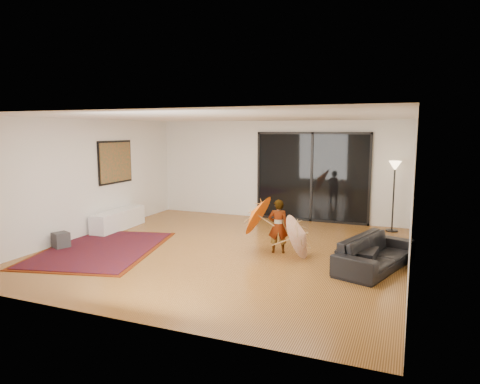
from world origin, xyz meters
The scene contains 17 objects.
floor centered at (0.00, 0.00, 0.00)m, with size 7.00×7.00×0.00m, color #AE712F.
ceiling centered at (0.00, 0.00, 2.70)m, with size 7.00×7.00×0.00m, color white.
wall_back centered at (0.00, 3.50, 1.35)m, with size 7.00×7.00×0.00m, color silver.
wall_front centered at (0.00, -3.50, 1.35)m, with size 7.00×7.00×0.00m, color silver.
wall_left centered at (-3.50, 0.00, 1.35)m, with size 7.00×7.00×0.00m, color silver.
wall_right centered at (3.50, 0.00, 1.35)m, with size 7.00×7.00×0.00m, color silver.
sliding_door centered at (1.00, 3.47, 1.20)m, with size 3.06×0.07×2.40m.
painting centered at (-3.46, 1.00, 1.65)m, with size 0.04×1.28×1.08m.
media_console centered at (-3.25, 0.74, 0.24)m, with size 0.43×1.72×0.48m, color white.
speaker centered at (-3.25, -1.15, 0.17)m, with size 0.29×0.29×0.33m, color #424244.
persian_rug centered at (-2.41, -0.92, 0.01)m, with size 2.90×3.55×0.02m.
sofa centered at (2.95, -0.08, 0.28)m, with size 1.94×0.76×0.57m, color black.
ottoman centered at (2.65, -0.23, 0.19)m, with size 0.65×0.65×0.37m, color black.
floor_lamp centered at (3.10, 3.05, 1.36)m, with size 0.30×0.30×1.72m.
child centered at (1.05, 0.23, 0.54)m, with size 0.40×0.26×1.09m, color #999999.
parasol_orange centered at (0.50, 0.18, 0.73)m, with size 0.57×0.89×0.89m.
parasol_white centered at (1.65, 0.08, 0.50)m, with size 0.54×0.89×0.94m.
Camera 1 is at (3.47, -7.81, 2.45)m, focal length 32.00 mm.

